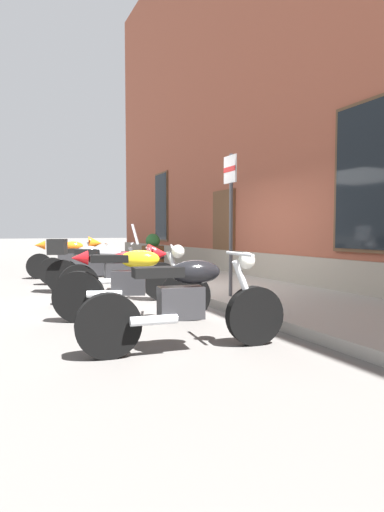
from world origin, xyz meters
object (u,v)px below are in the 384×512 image
object	(u,v)px
motorcycle_grey_naked	(85,263)
parking_sign	(231,204)
motorcycle_silver_touring	(97,264)
motorcycle_red_sport	(126,270)
motorcycle_orange_sport	(72,255)
barrel_planter	(153,254)
motorcycle_yellow_naked	(134,284)
motorcycle_black_naked	(188,303)

from	to	relation	value
motorcycle_grey_naked	parking_sign	distance (m)	4.25
motorcycle_silver_touring	motorcycle_red_sport	world-z (taller)	motorcycle_silver_touring
motorcycle_orange_sport	barrel_planter	size ratio (longest dim) A/B	2.06
motorcycle_silver_touring	parking_sign	size ratio (longest dim) A/B	0.90
parking_sign	motorcycle_silver_touring	bearing A→B (deg)	-142.29
motorcycle_orange_sport	motorcycle_grey_naked	world-z (taller)	motorcycle_orange_sport
motorcycle_orange_sport	barrel_planter	bearing A→B (deg)	92.02
motorcycle_orange_sport	motorcycle_silver_touring	bearing A→B (deg)	-0.01
motorcycle_red_sport	barrel_planter	xyz separation A→B (m)	(-4.24, 2.03, 0.01)
motorcycle_orange_sport	motorcycle_grey_naked	size ratio (longest dim) A/B	1.03
motorcycle_grey_naked	motorcycle_silver_touring	bearing A→B (deg)	-2.77
motorcycle_orange_sport	motorcycle_grey_naked	distance (m)	1.35
motorcycle_orange_sport	motorcycle_silver_touring	world-z (taller)	motorcycle_silver_touring
motorcycle_grey_naked	barrel_planter	xyz separation A→B (m)	(-1.42, 2.16, 0.08)
motorcycle_yellow_naked	motorcycle_red_sport	bearing A→B (deg)	167.78
parking_sign	barrel_planter	xyz separation A→B (m)	(-5.18, 0.53, -1.08)
motorcycle_grey_naked	motorcycle_red_sport	size ratio (longest dim) A/B	0.98
motorcycle_orange_sport	motorcycle_grey_naked	xyz separation A→B (m)	(1.34, 0.07, -0.11)
motorcycle_red_sport	barrel_planter	bearing A→B (deg)	154.47
motorcycle_red_sport	motorcycle_black_naked	xyz separation A→B (m)	(3.08, -0.26, -0.06)
motorcycle_silver_touring	motorcycle_yellow_naked	distance (m)	2.79
motorcycle_orange_sport	barrel_planter	distance (m)	2.24
barrel_planter	motorcycle_yellow_naked	bearing A→B (deg)	-22.24
motorcycle_orange_sport	parking_sign	distance (m)	5.48
motorcycle_silver_touring	motorcycle_yellow_naked	bearing A→B (deg)	-2.47
parking_sign	barrel_planter	distance (m)	5.31
motorcycle_orange_sport	motorcycle_yellow_naked	distance (m)	5.68
motorcycle_orange_sport	motorcycle_silver_touring	xyz separation A→B (m)	(2.89, -0.00, -0.02)
motorcycle_red_sport	motorcycle_orange_sport	bearing A→B (deg)	-177.14
motorcycle_black_naked	motorcycle_grey_naked	bearing A→B (deg)	178.80
motorcycle_silver_touring	barrel_planter	bearing A→B (deg)	143.03
motorcycle_grey_naked	barrel_planter	size ratio (longest dim) A/B	2.00
motorcycle_silver_touring	parking_sign	distance (m)	2.99
parking_sign	barrel_planter	bearing A→B (deg)	174.15
motorcycle_orange_sport	motorcycle_grey_naked	bearing A→B (deg)	3.17
motorcycle_grey_naked	motorcycle_yellow_naked	bearing A→B (deg)	-2.57
motorcycle_red_sport	parking_sign	xyz separation A→B (m)	(0.93, 1.50, 1.09)
motorcycle_orange_sport	motorcycle_yellow_naked	size ratio (longest dim) A/B	1.04
motorcycle_silver_touring	barrel_planter	distance (m)	3.72
motorcycle_yellow_naked	motorcycle_black_naked	world-z (taller)	motorcycle_yellow_naked
motorcycle_black_naked	barrel_planter	world-z (taller)	barrel_planter
motorcycle_grey_naked	motorcycle_black_naked	xyz separation A→B (m)	(5.90, -0.12, 0.01)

